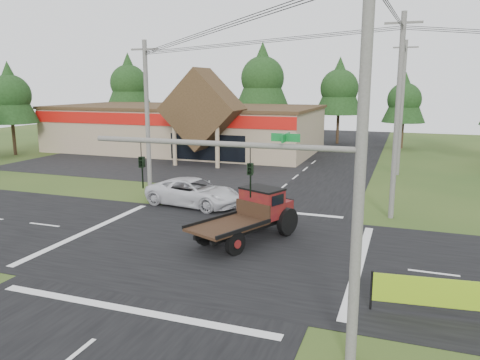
% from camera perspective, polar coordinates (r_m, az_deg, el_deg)
% --- Properties ---
extents(ground, '(120.00, 120.00, 0.00)m').
position_cam_1_polar(ground, '(22.84, -3.60, -8.01)').
color(ground, '#284318').
rests_on(ground, ground).
extents(road_ns, '(12.00, 120.00, 0.02)m').
position_cam_1_polar(road_ns, '(22.84, -3.60, -7.98)').
color(road_ns, black).
rests_on(road_ns, ground).
extents(road_ew, '(120.00, 12.00, 0.02)m').
position_cam_1_polar(road_ew, '(22.84, -3.60, -7.98)').
color(road_ew, black).
rests_on(road_ew, ground).
extents(parking_apron, '(28.00, 14.00, 0.02)m').
position_cam_1_polar(parking_apron, '(45.48, -10.39, 1.75)').
color(parking_apron, black).
rests_on(parking_apron, ground).
extents(cvs_building, '(30.40, 18.20, 9.19)m').
position_cam_1_polar(cvs_building, '(55.17, -6.53, 6.47)').
color(cvs_building, '#9C8C6A').
rests_on(cvs_building, ground).
extents(traffic_signal_mast, '(8.12, 0.24, 7.00)m').
position_cam_1_polar(traffic_signal_mast, '(12.95, 6.78, -2.94)').
color(traffic_signal_mast, '#595651').
rests_on(traffic_signal_mast, ground).
extents(utility_pole_nr, '(2.00, 0.30, 11.00)m').
position_cam_1_polar(utility_pole_nr, '(12.45, 14.48, 1.89)').
color(utility_pole_nr, '#595651').
rests_on(utility_pole_nr, ground).
extents(utility_pole_nw, '(2.00, 0.30, 10.50)m').
position_cam_1_polar(utility_pole_nw, '(32.39, -11.23, 7.37)').
color(utility_pole_nw, '#595651').
rests_on(utility_pole_nw, ground).
extents(utility_pole_ne, '(2.00, 0.30, 11.50)m').
position_cam_1_polar(utility_pole_ne, '(27.80, 18.63, 7.36)').
color(utility_pole_ne, '#595651').
rests_on(utility_pole_ne, ground).
extents(utility_pole_n, '(2.00, 0.30, 11.20)m').
position_cam_1_polar(utility_pole_n, '(41.78, 19.10, 8.35)').
color(utility_pole_n, '#595651').
rests_on(utility_pole_n, ground).
extents(tree_row_a, '(6.72, 6.72, 12.12)m').
position_cam_1_polar(tree_row_a, '(71.11, -13.43, 11.62)').
color(tree_row_a, '#332316').
rests_on(tree_row_a, ground).
extents(tree_row_b, '(5.60, 5.60, 10.10)m').
position_cam_1_polar(tree_row_b, '(68.03, -5.23, 10.77)').
color(tree_row_b, '#332316').
rests_on(tree_row_b, ground).
extents(tree_row_c, '(7.28, 7.28, 13.13)m').
position_cam_1_polar(tree_row_c, '(63.52, 2.76, 12.56)').
color(tree_row_c, '#332316').
rests_on(tree_row_c, ground).
extents(tree_row_d, '(6.16, 6.16, 11.11)m').
position_cam_1_polar(tree_row_d, '(62.33, 12.02, 11.11)').
color(tree_row_d, '#332316').
rests_on(tree_row_d, ground).
extents(tree_row_e, '(5.04, 5.04, 9.09)m').
position_cam_1_polar(tree_row_e, '(59.76, 19.42, 9.41)').
color(tree_row_e, '#332316').
rests_on(tree_row_e, ground).
extents(tree_side_w, '(5.60, 5.60, 10.10)m').
position_cam_1_polar(tree_side_w, '(56.80, -26.28, 9.48)').
color(tree_side_w, '#332316').
rests_on(tree_side_w, ground).
extents(antique_flatbed_truck, '(4.59, 6.54, 2.56)m').
position_cam_1_polar(antique_flatbed_truck, '(23.09, 0.70, -4.43)').
color(antique_flatbed_truck, '#510B15').
rests_on(antique_flatbed_truck, ground).
extents(roadside_banner, '(4.14, 0.57, 1.42)m').
position_cam_1_polar(roadside_banner, '(17.33, 22.60, -12.99)').
color(roadside_banner, '#7EAA16').
rests_on(roadside_banner, ground).
extents(white_pickup, '(6.56, 3.73, 1.73)m').
position_cam_1_polar(white_pickup, '(30.11, -5.66, -1.49)').
color(white_pickup, silver).
rests_on(white_pickup, ground).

